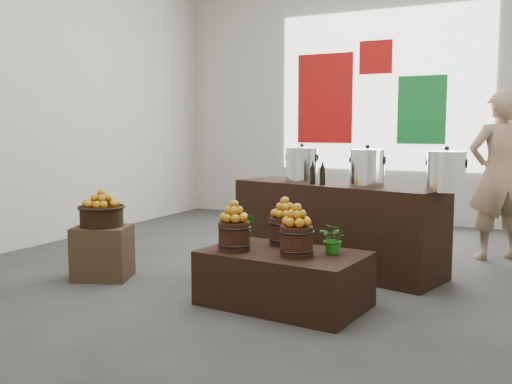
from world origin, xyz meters
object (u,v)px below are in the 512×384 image
at_px(counter, 336,227).
at_px(shopper, 499,175).
at_px(crate, 103,252).
at_px(stock_pot_left, 302,165).
at_px(display_table, 284,278).
at_px(stock_pot_center, 367,169).
at_px(stock_pot_right, 446,172).
at_px(wicker_basket, 102,217).

bearing_deg(counter, shopper, 54.45).
xyz_separation_m(crate, stock_pot_left, (1.45, 1.43, 0.79)).
distance_m(display_table, stock_pot_center, 1.53).
distance_m(display_table, stock_pot_right, 1.71).
bearing_deg(wicker_basket, crate, 0.00).
bearing_deg(counter, stock_pot_right, 0.00).
distance_m(counter, stock_pot_center, 0.69).
bearing_deg(stock_pot_left, crate, -135.23).
bearing_deg(stock_pot_left, stock_pot_center, -14.72).
height_order(wicker_basket, shopper, shopper).
height_order(stock_pot_center, stock_pot_right, same).
relative_size(stock_pot_left, shopper, 0.18).
xyz_separation_m(crate, stock_pot_right, (2.95, 1.04, 0.79)).
height_order(wicker_basket, counter, counter).
bearing_deg(stock_pot_center, stock_pot_left, 165.28).
xyz_separation_m(wicker_basket, stock_pot_right, (2.95, 1.04, 0.44)).
bearing_deg(wicker_basket, display_table, -0.31).
xyz_separation_m(stock_pot_left, stock_pot_center, (0.75, -0.20, 0.00)).
bearing_deg(stock_pot_left, stock_pot_right, -14.72).
bearing_deg(shopper, counter, 8.85).
relative_size(crate, stock_pot_right, 1.52).
relative_size(display_table, counter, 0.59).
height_order(counter, stock_pot_center, stock_pot_center).
bearing_deg(shopper, wicker_basket, 6.41).
height_order(wicker_basket, display_table, wicker_basket).
xyz_separation_m(counter, stock_pot_left, (-0.42, 0.11, 0.60)).
distance_m(counter, shopper, 1.92).
xyz_separation_m(crate, wicker_basket, (0.00, 0.00, 0.34)).
xyz_separation_m(stock_pot_right, shopper, (0.35, 1.47, -0.12)).
bearing_deg(wicker_basket, stock_pot_left, 44.77).
bearing_deg(crate, counter, 35.33).
relative_size(stock_pot_left, stock_pot_right, 1.00).
xyz_separation_m(stock_pot_left, shopper, (1.85, 1.08, -0.12)).
distance_m(crate, stock_pot_left, 2.18).
height_order(stock_pot_left, stock_pot_center, same).
distance_m(display_table, counter, 1.35).
xyz_separation_m(wicker_basket, shopper, (3.30, 2.51, 0.33)).
xyz_separation_m(wicker_basket, display_table, (1.87, -0.01, -0.37)).
relative_size(stock_pot_right, shopper, 0.18).
bearing_deg(stock_pot_left, counter, -14.72).
distance_m(crate, counter, 2.30).
height_order(crate, stock_pot_left, stock_pot_left).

